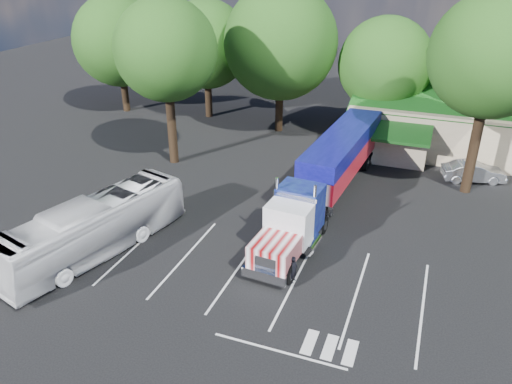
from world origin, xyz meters
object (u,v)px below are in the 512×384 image
(tour_bus, at_px, (95,227))
(silver_sedan, at_px, (473,172))
(semi_truck, at_px, (331,168))
(bicycle, at_px, (330,214))
(woman, at_px, (294,269))

(tour_bus, bearing_deg, silver_sedan, 56.92)
(silver_sedan, bearing_deg, semi_truck, 109.58)
(semi_truck, height_order, bicycle, semi_truck)
(tour_bus, relative_size, silver_sedan, 2.58)
(semi_truck, relative_size, bicycle, 11.67)
(woman, height_order, tour_bus, tour_bus)
(bicycle, relative_size, silver_sedan, 0.39)
(woman, xyz_separation_m, silver_sedan, (8.83, 16.50, -0.02))
(tour_bus, bearing_deg, bicycle, 51.02)
(semi_truck, bearing_deg, tour_bus, -129.48)
(bicycle, relative_size, tour_bus, 0.15)
(woman, distance_m, tour_bus, 11.30)
(bicycle, distance_m, silver_sedan, 12.78)
(woman, distance_m, silver_sedan, 18.71)
(silver_sedan, bearing_deg, woman, 135.75)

